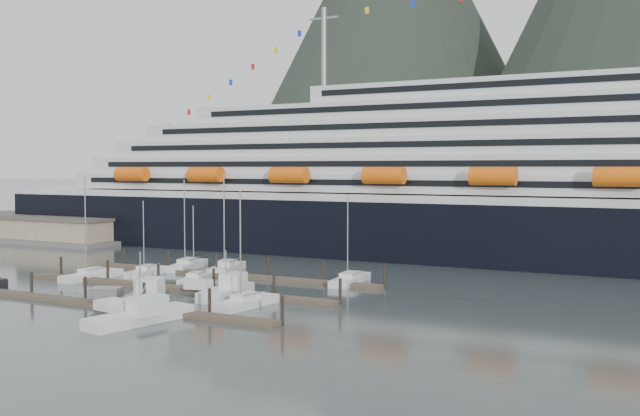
% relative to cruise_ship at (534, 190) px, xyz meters
% --- Properties ---
extents(ground, '(1600.00, 1600.00, 0.00)m').
position_rel_cruise_ship_xyz_m(ground, '(-30.03, -54.94, -12.04)').
color(ground, '#445050').
rests_on(ground, ground).
extents(cruise_ship, '(210.00, 30.40, 50.30)m').
position_rel_cruise_ship_xyz_m(cruise_ship, '(0.00, 0.00, 0.00)').
color(cruise_ship, black).
rests_on(cruise_ship, ground).
extents(warehouse, '(46.00, 20.00, 5.80)m').
position_rel_cruise_ship_xyz_m(warehouse, '(-102.03, -12.94, -9.79)').
color(warehouse, '#595956').
rests_on(warehouse, ground).
extents(dock_near, '(48.18, 2.28, 3.20)m').
position_rel_cruise_ship_xyz_m(dock_near, '(-34.95, -64.89, -11.73)').
color(dock_near, '#4F4332').
rests_on(dock_near, ground).
extents(dock_mid, '(48.18, 2.28, 3.20)m').
position_rel_cruise_ship_xyz_m(dock_mid, '(-34.95, -51.89, -11.73)').
color(dock_mid, '#4F4332').
rests_on(dock_mid, ground).
extents(dock_far, '(48.18, 2.28, 3.20)m').
position_rel_cruise_ship_xyz_m(dock_far, '(-34.95, -38.89, -11.73)').
color(dock_far, '#4F4332').
rests_on(dock_far, ground).
extents(sailboat_a, '(3.80, 8.88, 11.40)m').
position_rel_cruise_ship_xyz_m(sailboat_a, '(-46.49, -43.37, -11.64)').
color(sailboat_a, silver).
rests_on(sailboat_a, ground).
extents(sailboat_b, '(2.77, 10.07, 14.83)m').
position_rel_cruise_ship_xyz_m(sailboat_b, '(-50.89, -50.03, -11.61)').
color(sailboat_b, silver).
rests_on(sailboat_b, ground).
extents(sailboat_c, '(4.85, 8.94, 11.01)m').
position_rel_cruise_ship_xyz_m(sailboat_c, '(-35.93, -45.51, -11.65)').
color(sailboat_c, silver).
rests_on(sailboat_c, ground).
extents(sailboat_e, '(5.46, 10.86, 14.38)m').
position_rel_cruise_ship_xyz_m(sailboat_e, '(-45.68, -34.95, -11.61)').
color(sailboat_e, silver).
rests_on(sailboat_e, ground).
extents(sailboat_f, '(5.77, 10.66, 15.28)m').
position_rel_cruise_ship_xyz_m(sailboat_f, '(-38.26, -34.95, -11.59)').
color(sailboat_f, silver).
rests_on(sailboat_f, ground).
extents(sailboat_g, '(3.69, 10.58, 12.54)m').
position_rel_cruise_ship_xyz_m(sailboat_g, '(-16.82, -36.24, -11.63)').
color(sailboat_g, silver).
rests_on(sailboat_g, ground).
extents(sailboat_h, '(3.48, 9.40, 13.75)m').
position_rel_cruise_ship_xyz_m(sailboat_h, '(-19.65, -57.52, -11.61)').
color(sailboat_h, silver).
rests_on(sailboat_h, ground).
extents(trawler_b, '(9.29, 11.05, 6.83)m').
position_rel_cruise_ship_xyz_m(trawler_b, '(-30.65, -62.78, -11.16)').
color(trawler_b, gray).
rests_on(trawler_b, ground).
extents(trawler_c, '(8.87, 12.41, 6.11)m').
position_rel_cruise_ship_xyz_m(trawler_c, '(-24.37, -69.92, -11.22)').
color(trawler_c, silver).
rests_on(trawler_c, ground).
extents(trawler_e, '(7.82, 10.24, 6.36)m').
position_rel_cruise_ship_xyz_m(trawler_e, '(-25.39, -53.45, -11.20)').
color(trawler_e, silver).
rests_on(trawler_e, ground).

